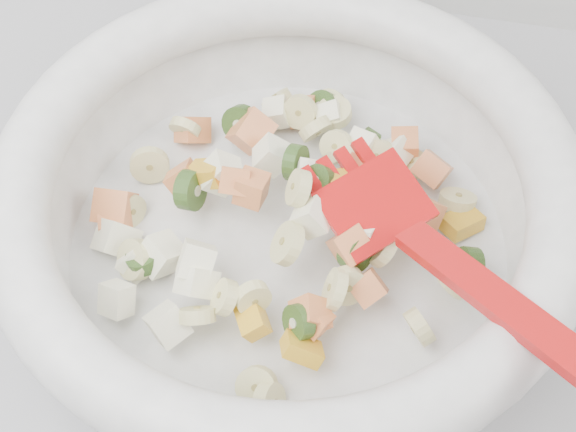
# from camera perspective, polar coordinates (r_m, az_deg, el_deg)

# --- Properties ---
(mixing_bowl) EXTENTS (0.41, 0.37, 0.13)m
(mixing_bowl) POSITION_cam_1_polar(r_m,az_deg,el_deg) (0.55, 0.03, 0.58)
(mixing_bowl) COLOR white
(mixing_bowl) RESTS_ON counter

